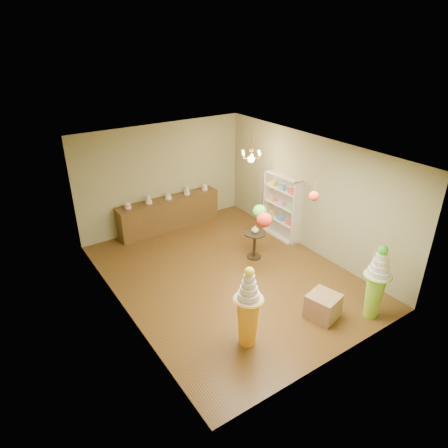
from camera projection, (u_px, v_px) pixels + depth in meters
floor at (228, 275)px, 9.47m from camera, size 6.50×6.50×0.00m
ceiling at (228, 151)px, 8.15m from camera, size 6.50×6.50×0.00m
wall_back at (163, 177)px, 11.23m from camera, size 5.00×0.04×3.00m
wall_front at (342, 290)px, 6.39m from camera, size 5.00×0.04×3.00m
wall_left at (119, 249)px, 7.56m from camera, size 0.04×6.50×3.00m
wall_right at (309, 194)px, 10.06m from camera, size 0.04×6.50×3.00m
pedestal_green at (375, 287)px, 7.83m from camera, size 0.55×0.55×1.63m
pedestal_orange at (248, 314)px, 7.16m from camera, size 0.58×0.58×1.64m
burlap_riser at (323, 306)px, 7.99m from camera, size 0.69×0.69×0.52m
sideboard at (169, 213)px, 11.47m from camera, size 3.04×0.54×1.16m
shelving_unit at (282, 207)px, 10.84m from camera, size 0.33×1.20×1.80m
round_table at (255, 241)px, 10.00m from camera, size 0.66×0.66×0.71m
vase at (255, 229)px, 9.85m from camera, size 0.24×0.24×0.19m
pom_red_left at (264, 220)px, 7.12m from camera, size 0.27×0.27×0.95m
pom_green_mid at (259, 211)px, 7.65m from camera, size 0.26×0.26×1.03m
pom_red_right at (314, 196)px, 7.00m from camera, size 0.17×0.17×0.47m
chandelier at (251, 157)px, 10.18m from camera, size 0.59×0.59×0.85m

